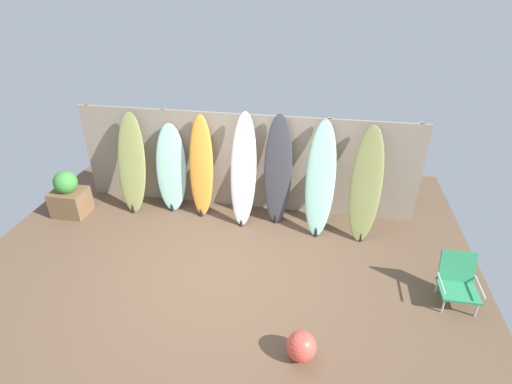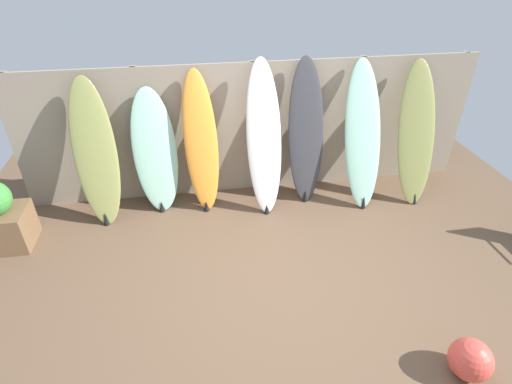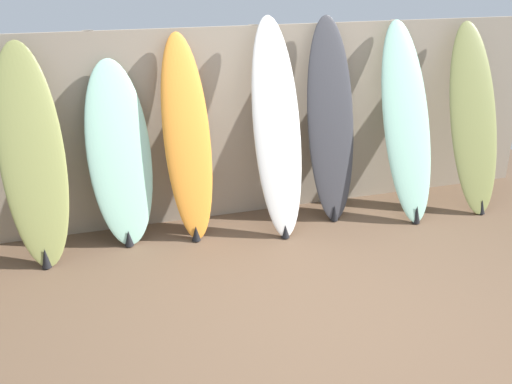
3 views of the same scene
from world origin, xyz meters
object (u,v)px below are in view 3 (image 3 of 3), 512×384
surfboard_orange_2 (187,140)px  surfboard_charcoal_4 (331,123)px  surfboard_olive_0 (33,159)px  surfboard_seafoam_5 (406,123)px  surfboard_seafoam_1 (120,156)px  surfboard_white_3 (277,130)px  surfboard_olive_6 (473,120)px

surfboard_orange_2 → surfboard_charcoal_4: (1.36, -0.01, 0.04)m
surfboard_olive_0 → surfboard_seafoam_5: surfboard_seafoam_5 is taller
surfboard_seafoam_1 → surfboard_white_3: (1.37, -0.18, 0.16)m
surfboard_seafoam_1 → surfboard_seafoam_5: (2.66, -0.19, 0.12)m
surfboard_olive_0 → surfboard_white_3: (2.05, -0.05, 0.07)m
surfboard_olive_0 → surfboard_seafoam_1: size_ratio=1.12×
surfboard_seafoam_1 → surfboard_charcoal_4: surfboard_charcoal_4 is taller
surfboard_orange_2 → surfboard_olive_6: 2.82m
surfboard_orange_2 → surfboard_olive_6: bearing=-3.7°
surfboard_olive_0 → surfboard_seafoam_5: 3.35m
surfboard_olive_0 → surfboard_charcoal_4: (2.63, 0.07, 0.05)m
surfboard_seafoam_1 → surfboard_orange_2: 0.59m
surfboard_olive_0 → surfboard_seafoam_1: bearing=10.3°
surfboard_olive_0 → surfboard_seafoam_5: size_ratio=0.97×
surfboard_charcoal_4 → surfboard_olive_6: bearing=-6.6°
surfboard_seafoam_1 → surfboard_white_3: 1.39m
surfboard_olive_0 → surfboard_white_3: size_ratio=0.93×
surfboard_white_3 → surfboard_charcoal_4: 0.59m
surfboard_charcoal_4 → surfboard_seafoam_5: bearing=-10.8°
surfboard_olive_0 → surfboard_seafoam_5: (3.35, -0.07, 0.03)m
surfboard_olive_6 → surfboard_seafoam_1: bearing=176.2°
surfboard_white_3 → surfboard_seafoam_5: surfboard_white_3 is taller
surfboard_white_3 → surfboard_seafoam_5: 1.30m
surfboard_olive_0 → surfboard_orange_2: (1.27, 0.08, 0.01)m
surfboard_orange_2 → surfboard_seafoam_5: 2.09m
surfboard_seafoam_5 → surfboard_olive_6: size_ratio=1.02×
surfboard_orange_2 → surfboard_olive_6: surfboard_olive_6 is taller
surfboard_olive_6 → surfboard_charcoal_4: bearing=173.4°
surfboard_white_3 → surfboard_seafoam_5: size_ratio=1.04×
surfboard_white_3 → surfboard_charcoal_4: bearing=11.9°
surfboard_charcoal_4 → surfboard_white_3: bearing=-168.1°
surfboard_white_3 → surfboard_olive_0: bearing=178.6°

